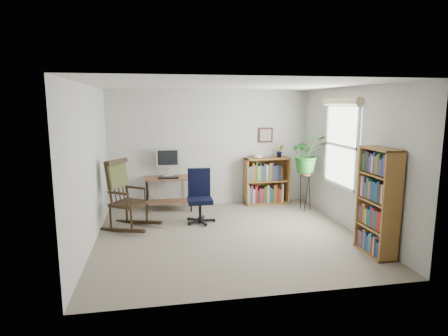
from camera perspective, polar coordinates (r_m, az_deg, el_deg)
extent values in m
cube|color=gray|center=(6.21, 0.67, -10.22)|extent=(4.20, 4.00, 0.00)
cube|color=silver|center=(5.84, 0.72, 12.50)|extent=(4.20, 4.00, 0.00)
cube|color=#BABBB6|center=(7.86, -2.10, 3.02)|extent=(4.20, 0.00, 2.40)
cube|color=#BABBB6|center=(4.00, 6.21, -3.61)|extent=(4.20, 0.00, 2.40)
cube|color=#BABBB6|center=(5.88, -19.82, 0.17)|extent=(0.00, 4.00, 2.40)
cube|color=#BABBB6|center=(6.63, 18.80, 1.25)|extent=(0.00, 4.00, 2.40)
cube|color=black|center=(7.45, -8.44, -1.49)|extent=(0.40, 0.15, 0.02)
imported|color=#236524|center=(7.50, 12.63, 4.83)|extent=(1.69, 1.87, 1.46)
imported|color=#236524|center=(8.06, 8.50, 2.01)|extent=(0.13, 0.24, 0.11)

